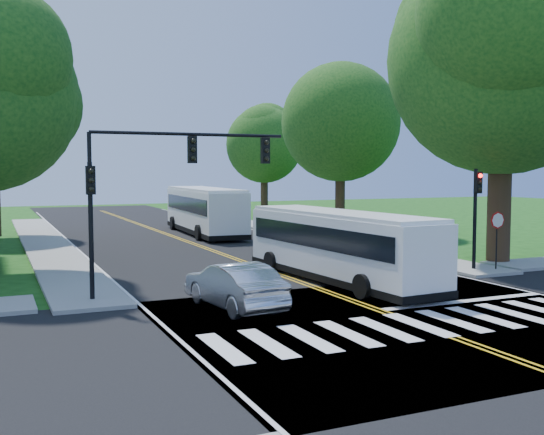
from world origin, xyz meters
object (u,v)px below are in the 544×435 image
hatchback (234,285)px  suv (372,251)px  bus_lead (338,245)px  dark_sedan (310,235)px  signal_ne (476,205)px  bus_follow (204,210)px  signal_nw (160,173)px

hatchback → suv: 11.51m
bus_lead → dark_sedan: bearing=-115.9°
hatchback → suv: hatchback is taller
suv → dark_sedan: (0.52, 7.43, 0.06)m
hatchback → signal_ne: bearing=-174.5°
bus_follow → dark_sedan: (3.44, -9.50, -1.04)m
signal_ne → signal_nw: bearing=-180.0°
hatchback → dark_sedan: size_ratio=0.98×
signal_nw → bus_follow: (8.29, 20.80, -2.66)m
bus_lead → signal_nw: bearing=-1.4°
bus_follow → dark_sedan: bearing=113.1°
bus_lead → bus_follow: size_ratio=0.87×
signal_ne → bus_lead: signal_ne is taller
signal_ne → hatchback: signal_ne is taller
bus_follow → suv: 17.22m
bus_lead → suv: size_ratio=2.53×
bus_lead → dark_sedan: (4.42, 10.98, -0.82)m
signal_ne → bus_lead: (-6.75, 0.31, -1.46)m
signal_ne → bus_follow: 21.61m
signal_ne → dark_sedan: bearing=101.6°
signal_nw → suv: 12.44m
bus_follow → hatchback: bus_follow is taller
hatchback → bus_lead: bearing=-158.6°
signal_nw → signal_ne: bearing=0.0°
suv → bus_follow: bearing=-77.6°
signal_ne → bus_follow: size_ratio=0.35×
signal_nw → bus_lead: signal_nw is taller
bus_lead → bus_follow: bus_follow is taller
bus_follow → dark_sedan: 10.16m
hatchback → suv: size_ratio=1.04×
signal_nw → suv: signal_nw is taller
dark_sedan → hatchback: bearing=75.2°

